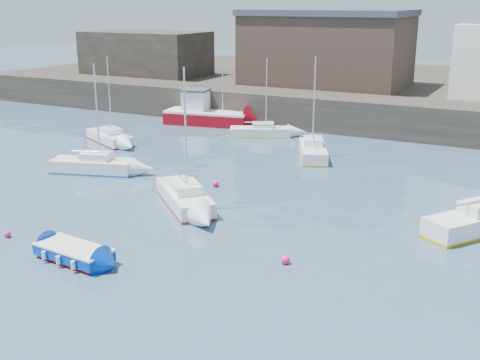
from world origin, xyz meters
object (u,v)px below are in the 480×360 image
at_px(sailboat_b, 185,197).
at_px(buoy_far, 216,187).
at_px(fishing_boat, 205,113).
at_px(sailboat_e, 109,137).
at_px(sailboat_c, 476,222).
at_px(buoy_near, 8,237).
at_px(sailboat_a, 93,165).
at_px(sailboat_f, 313,151).
at_px(blue_dinghy, 74,253).
at_px(buoy_mid, 285,264).
at_px(sailboat_h, 260,131).

height_order(sailboat_b, buoy_far, sailboat_b).
distance_m(fishing_boat, sailboat_e, 10.81).
relative_size(sailboat_c, buoy_near, 21.14).
distance_m(fishing_boat, sailboat_a, 18.13).
xyz_separation_m(fishing_boat, buoy_far, (10.79, -17.01, -1.02)).
bearing_deg(sailboat_e, sailboat_c, -14.18).
distance_m(sailboat_b, sailboat_f, 13.97).
relative_size(blue_dinghy, buoy_near, 10.87).
height_order(sailboat_e, buoy_mid, sailboat_e).
relative_size(sailboat_a, sailboat_c, 0.97).
bearing_deg(sailboat_a, buoy_near, -70.27).
bearing_deg(sailboat_c, buoy_near, -151.02).
distance_m(blue_dinghy, sailboat_h, 27.54).
relative_size(fishing_boat, sailboat_h, 1.25).
bearing_deg(buoy_near, buoy_mid, 14.39).
bearing_deg(sailboat_e, buoy_far, -25.69).
relative_size(sailboat_e, sailboat_f, 0.96).
distance_m(sailboat_a, buoy_far, 9.04).
distance_m(fishing_boat, sailboat_h, 7.39).
height_order(sailboat_a, sailboat_e, sailboat_a).
xyz_separation_m(sailboat_a, sailboat_c, (24.44, 0.28, 0.06)).
height_order(blue_dinghy, buoy_far, blue_dinghy).
bearing_deg(sailboat_e, blue_dinghy, -54.64).
bearing_deg(sailboat_f, buoy_mid, -72.84).
relative_size(fishing_boat, sailboat_c, 1.10).
relative_size(sailboat_b, buoy_near, 22.06).
relative_size(fishing_boat, sailboat_f, 1.13).
xyz_separation_m(blue_dinghy, sailboat_h, (-3.74, 27.29, 0.04)).
distance_m(sailboat_e, sailboat_h, 12.76).
bearing_deg(buoy_near, sailboat_c, 28.98).
xyz_separation_m(blue_dinghy, sailboat_b, (0.31, 8.78, 0.12)).
height_order(sailboat_e, buoy_far, sailboat_e).
bearing_deg(buoy_near, sailboat_a, 109.73).
xyz_separation_m(blue_dinghy, sailboat_a, (-8.87, 11.70, 0.12)).
distance_m(sailboat_a, buoy_mid, 19.03).
xyz_separation_m(buoy_near, buoy_far, (5.00, 12.09, 0.00)).
relative_size(sailboat_c, sailboat_h, 1.13).
xyz_separation_m(fishing_boat, sailboat_f, (13.57, -7.22, -0.50)).
relative_size(blue_dinghy, sailboat_f, 0.53).
relative_size(sailboat_a, sailboat_h, 1.10).
height_order(sailboat_c, buoy_near, sailboat_c).
bearing_deg(sailboat_a, buoy_mid, -23.57).
bearing_deg(sailboat_a, sailboat_f, 42.62).
distance_m(sailboat_a, sailboat_f, 15.97).
bearing_deg(buoy_far, sailboat_f, 74.14).
bearing_deg(buoy_far, sailboat_e, 154.31).
relative_size(sailboat_f, sailboat_h, 1.11).
bearing_deg(sailboat_a, sailboat_h, 71.80).
bearing_deg(sailboat_f, buoy_far, -105.86).
height_order(sailboat_c, buoy_far, sailboat_c).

